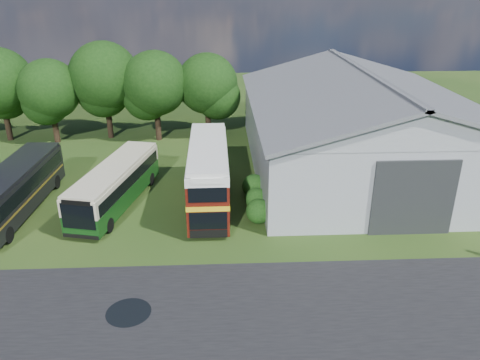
{
  "coord_description": "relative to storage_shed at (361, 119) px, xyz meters",
  "views": [
    {
      "loc": [
        3.06,
        -21.57,
        14.94
      ],
      "look_at": [
        4.45,
        8.0,
        2.19
      ],
      "focal_mm": 35.0,
      "sensor_mm": 36.0,
      "label": 1
    }
  ],
  "objects": [
    {
      "name": "shrub_back",
      "position": [
        -9.4,
        -5.98,
        -4.17
      ],
      "size": [
        1.8,
        1.8,
        1.8
      ],
      "primitive_type": "sphere",
      "color": "#194714",
      "rests_on": "ground"
    },
    {
      "name": "tree_left_b",
      "position": [
        -28.0,
        7.52,
        1.09
      ],
      "size": [
        5.78,
        5.78,
        8.16
      ],
      "color": "black",
      "rests_on": "ground"
    },
    {
      "name": "bus_dark_single",
      "position": [
        -25.97,
        -7.84,
        -2.47
      ],
      "size": [
        3.21,
        11.69,
        3.19
      ],
      "rotation": [
        0.0,
        0.0,
        -0.05
      ],
      "color": "black",
      "rests_on": "ground"
    },
    {
      "name": "tree_mid",
      "position": [
        -23.0,
        8.82,
        2.02
      ],
      "size": [
        6.8,
        6.8,
        9.6
      ],
      "color": "black",
      "rests_on": "ground"
    },
    {
      "name": "storage_shed",
      "position": [
        0.0,
        0.0,
        0.0
      ],
      "size": [
        18.8,
        24.8,
        8.15
      ],
      "color": "gray",
      "rests_on": "ground"
    },
    {
      "name": "tree_right_b",
      "position": [
        -13.0,
        8.62,
        1.27
      ],
      "size": [
        5.98,
        5.98,
        8.45
      ],
      "color": "black",
      "rests_on": "ground"
    },
    {
      "name": "bus_green_single",
      "position": [
        -19.3,
        -6.97,
        -2.58
      ],
      "size": [
        4.86,
        11.11,
        2.98
      ],
      "rotation": [
        0.0,
        0.0,
        -0.23
      ],
      "color": "black",
      "rests_on": "ground"
    },
    {
      "name": "shrub_front",
      "position": [
        -9.4,
        -9.98,
        -4.17
      ],
      "size": [
        1.7,
        1.7,
        1.7
      ],
      "primitive_type": "sphere",
      "color": "#194714",
      "rests_on": "ground"
    },
    {
      "name": "asphalt_road",
      "position": [
        -12.0,
        -18.98,
        -4.17
      ],
      "size": [
        60.0,
        8.0,
        0.02
      ],
      "primitive_type": "cube",
      "color": "black",
      "rests_on": "ground"
    },
    {
      "name": "tree_right_a",
      "position": [
        -18.0,
        7.82,
        1.52
      ],
      "size": [
        6.26,
        6.26,
        8.83
      ],
      "color": "black",
      "rests_on": "ground"
    },
    {
      "name": "puddle",
      "position": [
        -16.5,
        -18.98,
        -4.17
      ],
      "size": [
        2.2,
        2.2,
        0.01
      ],
      "primitive_type": "cylinder",
      "color": "black",
      "rests_on": "ground"
    },
    {
      "name": "bus_maroon_double",
      "position": [
        -12.72,
        -7.24,
        -1.9
      ],
      "size": [
        2.77,
        10.56,
        4.53
      ],
      "rotation": [
        0.0,
        0.0,
        0.01
      ],
      "color": "black",
      "rests_on": "ground"
    },
    {
      "name": "shrub_mid",
      "position": [
        -9.4,
        -7.98,
        -4.17
      ],
      "size": [
        1.6,
        1.6,
        1.6
      ],
      "primitive_type": "sphere",
      "color": "#194714",
      "rests_on": "ground"
    },
    {
      "name": "ground",
      "position": [
        -15.0,
        -15.98,
        -4.17
      ],
      "size": [
        120.0,
        120.0,
        0.0
      ],
      "primitive_type": "plane",
      "color": "#1D3A12",
      "rests_on": "ground"
    }
  ]
}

